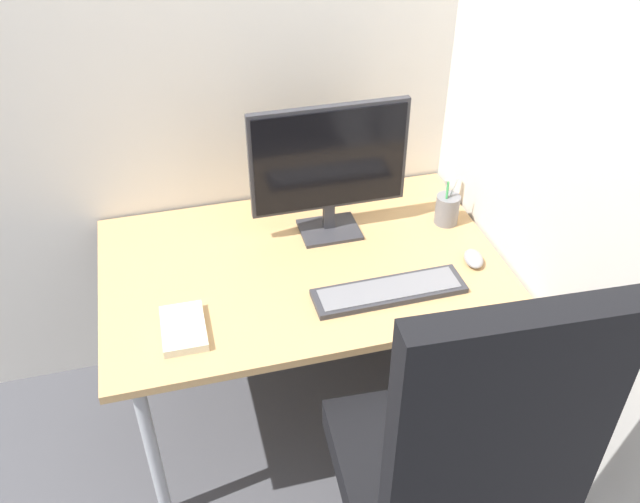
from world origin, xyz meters
TOP-DOWN VIEW (x-y plane):
  - ground_plane at (0.00, 0.00)m, footprint 8.00×8.00m
  - wall_side_right at (0.66, -0.25)m, footprint 0.04×2.55m
  - desk at (0.00, 0.00)m, footprint 1.27×0.82m
  - office_chair at (0.19, -0.80)m, footprint 0.59×0.61m
  - monitor at (0.13, 0.16)m, footprint 0.52×0.16m
  - keyboard at (0.22, -0.21)m, footprint 0.47×0.13m
  - mouse at (0.53, -0.14)m, footprint 0.08×0.11m
  - pen_holder at (0.54, 0.10)m, footprint 0.08×0.08m
  - notebook at (-0.40, -0.22)m, footprint 0.13×0.19m

SIDE VIEW (x-z plane):
  - ground_plane at x=0.00m, z-range 0.00..0.00m
  - desk at x=0.00m, z-range 0.29..0.99m
  - office_chair at x=0.19m, z-range 0.01..1.28m
  - keyboard at x=0.22m, z-range 0.70..0.72m
  - notebook at x=-0.40m, z-range 0.70..0.73m
  - mouse at x=0.53m, z-range 0.70..0.73m
  - pen_holder at x=0.54m, z-range 0.67..0.84m
  - monitor at x=0.13m, z-range 0.73..1.19m
  - wall_side_right at x=0.66m, z-range 0.00..2.80m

